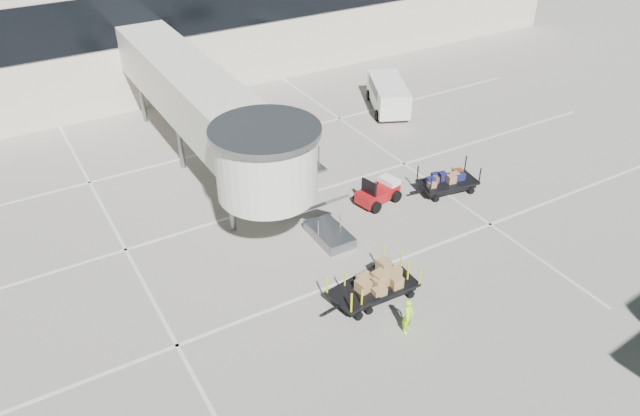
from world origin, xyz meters
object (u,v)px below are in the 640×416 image
Objects in this scene: box_cart_near at (368,285)px; ground_worker at (408,316)px; box_cart_far at (380,287)px; minivan at (388,92)px; baggage_tug at (378,192)px; suitcase_cart at (447,183)px.

box_cart_near reaches higher than ground_worker.
box_cart_far is 2.24m from ground_worker.
minivan reaches higher than ground_worker.
box_cart_near is at bearing -140.40° from baggage_tug.
box_cart_near reaches higher than box_cart_far.
baggage_tug is 0.69× the size of box_cart_far.
ground_worker is at bearing -99.02° from minivan.
box_cart_near is (-4.56, -5.81, 0.04)m from baggage_tug.
minivan is (11.76, 15.09, 0.53)m from box_cart_near.
ground_worker reaches higher than box_cart_far.
suitcase_cart is at bearing 21.35° from box_cart_near.
minivan is (3.48, 10.27, 0.60)m from suitcase_cart.
suitcase_cart is (3.71, -0.99, -0.03)m from baggage_tug.
minivan reaches higher than box_cart_near.
baggage_tug is at bearing 31.20° from ground_worker.
minivan is (7.20, 9.29, 0.57)m from baggage_tug.
ground_worker is at bearing -130.19° from baggage_tug.
suitcase_cart is at bearing -84.33° from minivan.
box_cart_far is (-7.88, -5.09, 0.00)m from suitcase_cart.
baggage_tug is 11.76m from minivan.
box_cart_near is 2.49m from ground_worker.
minivan is (11.60, 17.57, 0.35)m from ground_worker.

